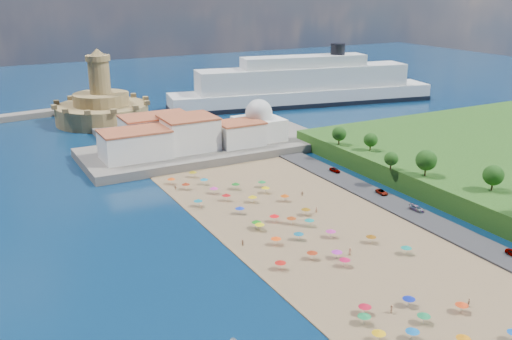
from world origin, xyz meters
TOP-DOWN VIEW (x-y plane):
  - ground at (0.00, 0.00)m, footprint 700.00×700.00m
  - terrace at (10.00, 73.00)m, footprint 90.00×36.00m
  - jetty at (-12.00, 108.00)m, footprint 18.00×70.00m
  - waterfront_buildings at (-3.05, 73.64)m, footprint 57.00×29.00m
  - domed_building at (30.00, 71.00)m, footprint 16.00×16.00m
  - fortress at (-12.00, 138.00)m, footprint 40.00×40.00m
  - cruise_ship at (87.43, 128.97)m, footprint 138.08×44.55m
  - beach_parasols at (-1.25, -6.83)m, footprint 32.64×116.60m
  - beachgoers at (-2.25, -10.35)m, footprint 31.64×98.06m
  - parked_cars at (36.00, -0.89)m, footprint 2.33×71.86m
  - hillside_trees at (48.28, -10.34)m, footprint 16.24×108.20m

SIDE VIEW (x-z plane):
  - ground at x=0.00m, z-range 0.00..0.00m
  - beachgoers at x=-2.25m, z-range 0.17..2.07m
  - jetty at x=-12.00m, z-range 0.00..2.40m
  - parked_cars at x=36.00m, z-range 0.66..2.05m
  - terrace at x=10.00m, z-range 0.00..3.00m
  - beach_parasols at x=-1.25m, z-range 1.05..3.25m
  - fortress at x=-12.00m, z-range -9.52..22.88m
  - waterfront_buildings at x=-3.05m, z-range 2.38..13.38m
  - cruise_ship at x=87.43m, z-range -6.09..23.76m
  - domed_building at x=30.00m, z-range 1.47..16.47m
  - hillside_trees at x=48.28m, z-range 6.21..13.93m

